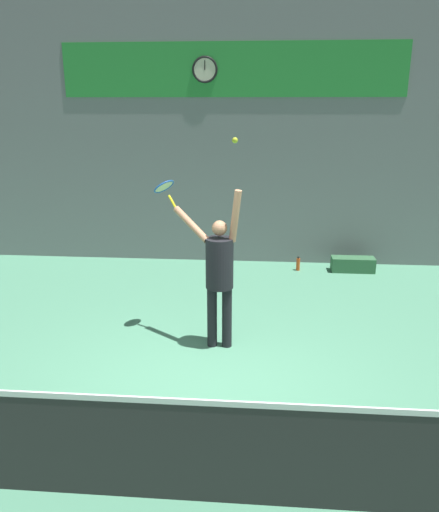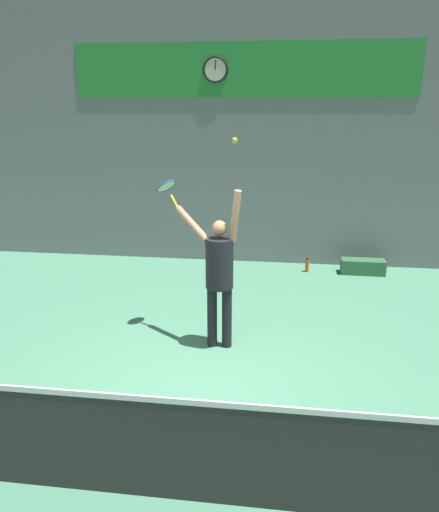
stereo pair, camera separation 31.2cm
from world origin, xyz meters
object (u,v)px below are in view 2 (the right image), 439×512
(scoreboard_clock, at_px, (215,70))
(tennis_ball, at_px, (235,140))
(tennis_player, at_px, (219,270))
(water_bottle, at_px, (307,265))
(tennis_racket, at_px, (167,188))
(equipment_bag, at_px, (363,267))

(scoreboard_clock, relative_size, tennis_ball, 6.82)
(tennis_player, bearing_deg, scoreboard_clock, 98.67)
(tennis_player, distance_m, tennis_ball, 1.64)
(tennis_ball, relative_size, water_bottle, 0.25)
(tennis_ball, bearing_deg, scoreboard_clock, 101.36)
(scoreboard_clock, bearing_deg, tennis_ball, -78.64)
(tennis_ball, xyz_separation_m, water_bottle, (1.07, 3.29, -2.57))
(tennis_racket, bearing_deg, tennis_ball, -29.44)
(tennis_player, distance_m, equipment_bag, 4.09)
(tennis_ball, relative_size, equipment_bag, 0.09)
(tennis_racket, bearing_deg, equipment_bag, 42.18)
(tennis_racket, distance_m, equipment_bag, 4.55)
(scoreboard_clock, relative_size, tennis_racket, 1.24)
(scoreboard_clock, xyz_separation_m, tennis_ball, (0.76, -3.77, -0.99))
(water_bottle, xyz_separation_m, equipment_bag, (1.04, 0.03, 0.01))
(tennis_player, bearing_deg, equipment_bag, 54.57)
(tennis_player, relative_size, water_bottle, 7.64)
(tennis_racket, height_order, tennis_ball, tennis_ball)
(scoreboard_clock, bearing_deg, tennis_player, -81.33)
(tennis_racket, relative_size, water_bottle, 1.39)
(tennis_player, xyz_separation_m, water_bottle, (1.27, 3.22, -0.94))
(tennis_player, height_order, equipment_bag, tennis_player)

